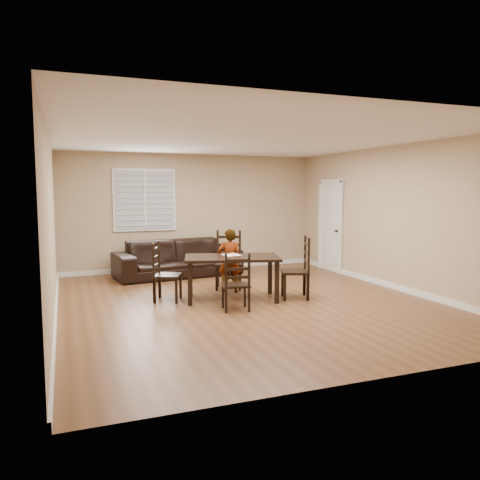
% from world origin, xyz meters
% --- Properties ---
extents(ground, '(7.00, 7.00, 0.00)m').
position_xyz_m(ground, '(0.00, 0.00, 0.00)').
color(ground, brown).
rests_on(ground, ground).
extents(room, '(6.04, 7.04, 2.72)m').
position_xyz_m(room, '(0.04, 0.18, 1.81)').
color(room, tan).
rests_on(room, ground).
extents(dining_table, '(1.77, 1.28, 0.74)m').
position_xyz_m(dining_table, '(-0.17, 0.24, 0.65)').
color(dining_table, black).
rests_on(dining_table, ground).
extents(chair_near, '(0.63, 0.61, 1.10)m').
position_xyz_m(chair_near, '(0.12, 1.22, 0.50)').
color(chair_near, black).
rests_on(chair_near, ground).
extents(chair_far, '(0.47, 0.45, 0.91)m').
position_xyz_m(chair_far, '(-0.38, -0.57, 0.41)').
color(chair_far, black).
rests_on(chair_far, ground).
extents(chair_left, '(0.57, 0.58, 1.00)m').
position_xyz_m(chair_left, '(-1.33, 0.57, 0.46)').
color(chair_left, black).
rests_on(chair_left, ground).
extents(chair_right, '(0.59, 0.61, 1.07)m').
position_xyz_m(chair_right, '(1.01, -0.10, 0.49)').
color(chair_right, black).
rests_on(chair_right, ground).
extents(child, '(0.49, 0.40, 1.17)m').
position_xyz_m(child, '(-0.01, 0.79, 0.58)').
color(child, gray).
rests_on(child, ground).
extents(napkin, '(0.31, 0.31, 0.00)m').
position_xyz_m(napkin, '(-0.12, 0.41, 0.75)').
color(napkin, white).
rests_on(napkin, dining_table).
extents(donut, '(0.10, 0.10, 0.03)m').
position_xyz_m(donut, '(-0.10, 0.40, 0.77)').
color(donut, '#C29345').
rests_on(donut, napkin).
extents(sofa, '(2.80, 1.36, 0.79)m').
position_xyz_m(sofa, '(-0.53, 2.72, 0.39)').
color(sofa, black).
rests_on(sofa, ground).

